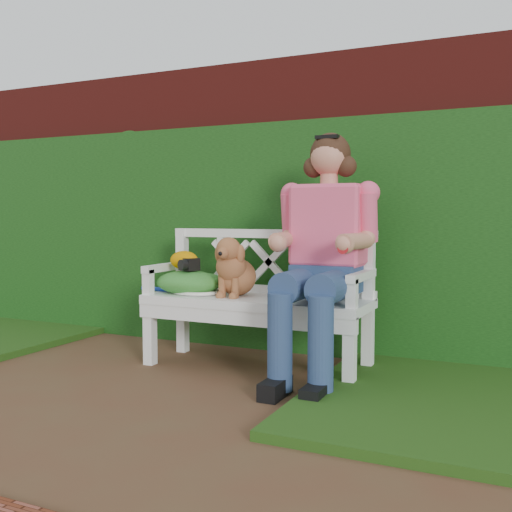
% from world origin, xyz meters
% --- Properties ---
extents(ground, '(60.00, 60.00, 0.00)m').
position_xyz_m(ground, '(0.00, 0.00, 0.00)').
color(ground, '#553120').
extents(brick_wall, '(10.00, 0.30, 2.20)m').
position_xyz_m(brick_wall, '(0.00, 1.90, 1.10)').
color(brick_wall, maroon).
rests_on(brick_wall, ground).
extents(ivy_hedge, '(10.00, 0.18, 1.70)m').
position_xyz_m(ivy_hedge, '(0.00, 1.68, 0.85)').
color(ivy_hedge, '#205A19').
rests_on(ivy_hedge, ground).
extents(garden_bench, '(1.61, 0.67, 0.48)m').
position_xyz_m(garden_bench, '(0.58, 1.08, 0.24)').
color(garden_bench, white).
rests_on(garden_bench, ground).
extents(seated_woman, '(0.71, 0.92, 1.57)m').
position_xyz_m(seated_woman, '(1.07, 1.06, 0.79)').
color(seated_woman, '#FF4F4B').
rests_on(seated_woman, ground).
extents(dog, '(0.30, 0.38, 0.40)m').
position_xyz_m(dog, '(0.44, 1.06, 0.68)').
color(dog, olive).
rests_on(dog, garden_bench).
extents(tennis_racket, '(0.70, 0.50, 0.03)m').
position_xyz_m(tennis_racket, '(0.12, 1.04, 0.50)').
color(tennis_racket, white).
rests_on(tennis_racket, garden_bench).
extents(green_bag, '(0.58, 0.53, 0.16)m').
position_xyz_m(green_bag, '(0.09, 1.04, 0.56)').
color(green_bag, '#30792E').
rests_on(green_bag, garden_bench).
extents(camera_item, '(0.16, 0.14, 0.08)m').
position_xyz_m(camera_item, '(0.10, 1.04, 0.68)').
color(camera_item, black).
rests_on(camera_item, green_bag).
extents(baseball_glove, '(0.23, 0.18, 0.13)m').
position_xyz_m(baseball_glove, '(0.04, 1.07, 0.71)').
color(baseball_glove, '#C87D00').
rests_on(baseball_glove, green_bag).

